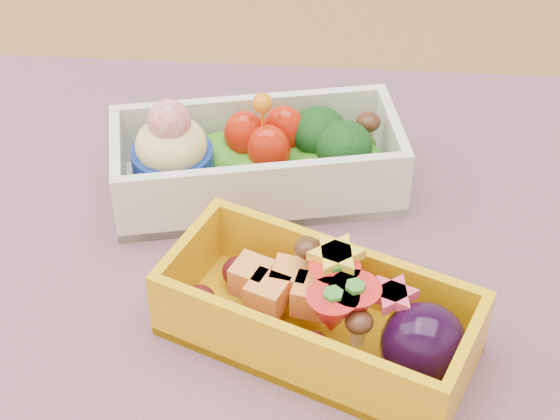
% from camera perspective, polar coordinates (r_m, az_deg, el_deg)
% --- Properties ---
extents(table, '(1.20, 0.80, 0.75)m').
position_cam_1_polar(table, '(0.64, 2.98, -10.72)').
color(table, brown).
rests_on(table, ground).
extents(placemat, '(0.65, 0.55, 0.00)m').
position_cam_1_polar(placemat, '(0.57, -0.85, -3.08)').
color(placemat, '#825969').
rests_on(placemat, table).
extents(bento_white, '(0.20, 0.15, 0.08)m').
position_cam_1_polar(bento_white, '(0.61, -1.51, 3.14)').
color(bento_white, white).
rests_on(bento_white, placemat).
extents(bento_yellow, '(0.18, 0.11, 0.06)m').
position_cam_1_polar(bento_yellow, '(0.51, 2.80, -6.46)').
color(bento_yellow, '#F1AF0C').
rests_on(bento_yellow, placemat).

